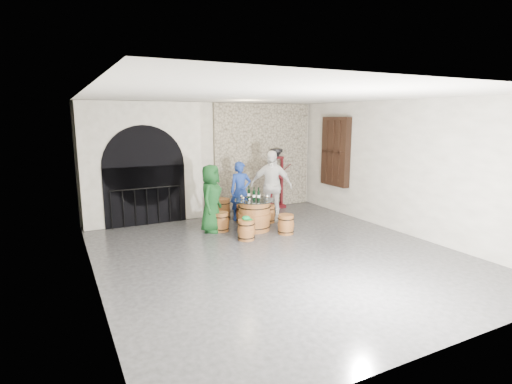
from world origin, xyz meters
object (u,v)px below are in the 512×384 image
barrel_stool_left (221,222)px  wine_bottle_left (254,195)px  person_blue (241,191)px  wine_bottle_center (259,195)px  barrel_stool_near_left (246,230)px  barrel_table (254,215)px  person_green (211,198)px  person_white (271,186)px  side_barrel (222,209)px  wine_bottle_right (249,193)px  corking_press (276,174)px  barrel_stool_far (244,213)px  barrel_stool_right (268,214)px  barrel_stool_near_right (286,224)px

barrel_stool_left → wine_bottle_left: size_ratio=1.46×
person_blue → wine_bottle_center: (-0.05, -1.17, 0.10)m
barrel_stool_near_left → person_blue: (0.66, 1.72, 0.57)m
barrel_table → person_green: bearing=159.5°
wine_bottle_left → person_white: bearing=37.1°
wine_bottle_left → side_barrel: 1.47m
person_green → person_blue: person_green is taller
wine_bottle_right → side_barrel: (-0.28, 1.09, -0.61)m
person_white → wine_bottle_left: person_white is taller
person_green → corking_press: 3.19m
wine_bottle_right → barrel_stool_far: bearing=77.1°
person_white → wine_bottle_right: (-0.88, -0.43, -0.06)m
person_white → wine_bottle_left: (-0.85, -0.64, -0.06)m
barrel_table → wine_bottle_right: (-0.05, 0.21, 0.52)m
person_green → wine_bottle_left: size_ratio=5.14×
barrel_stool_left → wine_bottle_right: bearing=-6.6°
person_blue → wine_bottle_right: person_blue is taller
barrel_stool_right → wine_bottle_center: bearing=-134.9°
person_green → side_barrel: bearing=4.5°
barrel_stool_near_right → person_white: person_white is taller
barrel_stool_left → person_green: (-0.22, 0.08, 0.60)m
barrel_stool_left → barrel_table: bearing=-20.5°
barrel_stool_near_right → person_blue: size_ratio=0.30×
wine_bottle_right → barrel_stool_near_right: bearing=-55.7°
barrel_stool_right → person_green: size_ratio=0.28×
barrel_stool_far → person_blue: 0.62m
barrel_stool_left → barrel_stool_right: (1.45, 0.21, 0.00)m
person_blue → corking_press: size_ratio=0.88×
barrel_stool_near_left → person_green: size_ratio=0.28×
barrel_table → barrel_stool_near_right: bearing=-50.3°
barrel_stool_near_right → barrel_stool_left: bearing=144.6°
person_blue → side_barrel: (-0.45, 0.22, -0.51)m
barrel_stool_near_right → side_barrel: 2.12m
barrel_stool_right → wine_bottle_center: size_ratio=1.46×
barrel_stool_left → barrel_stool_near_left: 0.97m
barrel_stool_near_left → side_barrel: 1.95m
barrel_stool_near_right → person_blue: 1.85m
barrel_table → wine_bottle_left: wine_bottle_left is taller
barrel_stool_far → person_blue: (0.03, 0.25, 0.57)m
person_blue → side_barrel: size_ratio=2.71×
barrel_stool_far → side_barrel: 0.63m
barrel_stool_near_left → wine_bottle_center: (0.61, 0.55, 0.67)m
barrel_stool_near_right → wine_bottle_right: wine_bottle_right is taller
wine_bottle_center → person_blue: bearing=87.4°
barrel_table → barrel_stool_near_left: (-0.54, -0.64, -0.15)m
person_blue → person_white: 0.85m
barrel_stool_far → corking_press: bearing=34.1°
barrel_stool_left → barrel_stool_right: 1.46m
barrel_stool_near_left → wine_bottle_left: bearing=50.4°
person_white → side_barrel: (-1.16, 0.66, -0.67)m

